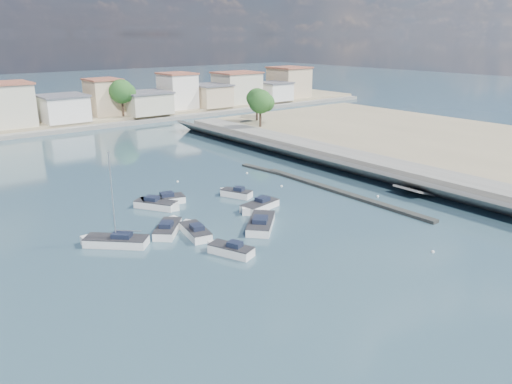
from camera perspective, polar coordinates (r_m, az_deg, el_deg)
ground at (r=80.10m, az=-10.01°, el=4.00°), size 400.00×400.00×0.00m
seawall_walkway at (r=71.53m, az=14.10°, el=2.85°), size 5.00×90.00×1.80m
seawall_embankment at (r=89.33m, az=22.67°, el=4.86°), size 49.65×90.00×2.90m
breakwater at (r=62.96m, az=7.79°, el=0.54°), size 2.00×31.02×0.35m
far_shore_land at (r=127.40m, az=-21.56°, el=8.36°), size 160.00×40.00×1.40m
far_shore_quay at (r=107.78m, az=-18.09°, el=7.08°), size 160.00×2.50×0.80m
far_town at (r=116.60m, az=-14.41°, el=10.39°), size 113.01×12.80×8.35m
shore_trees at (r=107.52m, az=-13.63°, el=10.57°), size 74.56×38.32×7.92m
motorboat_a at (r=44.09m, az=-3.10°, el=-6.63°), size 2.96×4.45×1.48m
motorboat_b at (r=49.51m, az=-9.99°, el=-4.10°), size 4.46×4.63×1.48m
motorboat_c at (r=57.69m, az=-10.83°, el=-0.99°), size 5.49×3.00×1.48m
motorboat_d at (r=54.80m, az=0.27°, el=-1.67°), size 5.30×2.78×1.48m
motorboat_e at (r=48.41m, az=-7.03°, el=-4.47°), size 2.62×5.04×1.48m
motorboat_f at (r=59.31m, az=-2.41°, el=-0.17°), size 2.86×4.05×1.48m
motorboat_g at (r=56.37m, az=-11.14°, el=-1.45°), size 4.01×4.96×1.48m
motorboat_h at (r=50.15m, az=0.63°, el=-3.53°), size 5.71×5.58×1.48m
sailboat at (r=47.54m, az=-15.98°, el=-5.42°), size 5.43×5.32×9.00m
mooring_buoys at (r=60.25m, az=3.25°, el=-0.22°), size 15.72×33.76×0.31m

